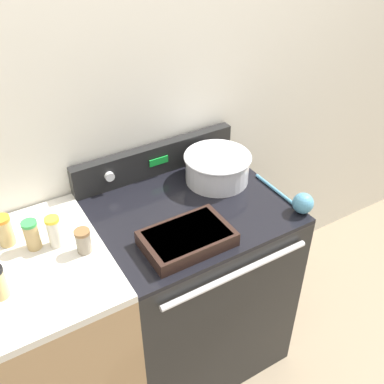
# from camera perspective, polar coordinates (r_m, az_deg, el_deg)

# --- Properties ---
(kitchen_wall) EXTENTS (8.00, 0.05, 2.50)m
(kitchen_wall) POSITION_cam_1_polar(r_m,az_deg,el_deg) (1.93, -5.87, 11.71)
(kitchen_wall) COLOR silver
(kitchen_wall) RESTS_ON ground_plane
(stove_range) EXTENTS (0.77, 0.68, 0.91)m
(stove_range) POSITION_cam_1_polar(r_m,az_deg,el_deg) (2.14, -0.24, -11.59)
(stove_range) COLOR black
(stove_range) RESTS_ON ground_plane
(control_panel) EXTENTS (0.77, 0.07, 0.14)m
(control_panel) POSITION_cam_1_polar(r_m,az_deg,el_deg) (2.01, -4.65, 4.16)
(control_panel) COLOR black
(control_panel) RESTS_ON stove_range
(side_counter) EXTENTS (0.52, 0.65, 0.92)m
(side_counter) POSITION_cam_1_polar(r_m,az_deg,el_deg) (2.01, -17.11, -18.00)
(side_counter) COLOR tan
(side_counter) RESTS_ON ground_plane
(mixing_bowl) EXTENTS (0.29, 0.29, 0.13)m
(mixing_bowl) POSITION_cam_1_polar(r_m,az_deg,el_deg) (1.96, 3.22, 3.29)
(mixing_bowl) COLOR silver
(mixing_bowl) RESTS_ON stove_range
(casserole_dish) EXTENTS (0.32, 0.21, 0.06)m
(casserole_dish) POSITION_cam_1_polar(r_m,az_deg,el_deg) (1.64, -0.63, -5.84)
(casserole_dish) COLOR black
(casserole_dish) RESTS_ON stove_range
(ladle) EXTENTS (0.09, 0.34, 0.09)m
(ladle) POSITION_cam_1_polar(r_m,az_deg,el_deg) (1.85, 13.64, -1.27)
(ladle) COLOR teal
(ladle) RESTS_ON stove_range
(spice_jar_brown_cap) EXTENTS (0.06, 0.06, 0.09)m
(spice_jar_brown_cap) POSITION_cam_1_polar(r_m,az_deg,el_deg) (1.64, -13.63, -6.06)
(spice_jar_brown_cap) COLOR gray
(spice_jar_brown_cap) RESTS_ON side_counter
(spice_jar_yellow_cap) EXTENTS (0.05, 0.05, 0.12)m
(spice_jar_yellow_cap) POSITION_cam_1_polar(r_m,az_deg,el_deg) (1.68, -17.08, -4.82)
(spice_jar_yellow_cap) COLOR beige
(spice_jar_yellow_cap) RESTS_ON side_counter
(spice_jar_green_cap) EXTENTS (0.06, 0.06, 0.12)m
(spice_jar_green_cap) POSITION_cam_1_polar(r_m,az_deg,el_deg) (1.70, -19.68, -5.14)
(spice_jar_green_cap) COLOR tan
(spice_jar_green_cap) RESTS_ON side_counter
(spice_jar_orange_cap) EXTENTS (0.06, 0.06, 0.12)m
(spice_jar_orange_cap) POSITION_cam_1_polar(r_m,az_deg,el_deg) (1.75, -22.70, -4.54)
(spice_jar_orange_cap) COLOR tan
(spice_jar_orange_cap) RESTS_ON side_counter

